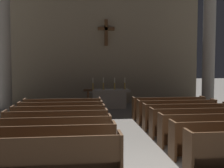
{
  "coord_description": "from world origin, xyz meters",
  "views": [
    {
      "loc": [
        -1.5,
        -5.42,
        2.3
      ],
      "look_at": [
        0.0,
        7.67,
        1.39
      ],
      "focal_mm": 44.25,
      "sensor_mm": 36.0,
      "label": 1
    }
  ],
  "objects": [
    {
      "name": "pew_right_row_3",
      "position": [
        2.23,
        1.94,
        0.48
      ],
      "size": [
        3.09,
        0.5,
        0.95
      ],
      "color": "brown",
      "rests_on": "ground"
    },
    {
      "name": "pew_left_row_2",
      "position": [
        -2.23,
        0.95,
        0.48
      ],
      "size": [
        3.09,
        0.5,
        0.95
      ],
      "color": "brown",
      "rests_on": "ground"
    },
    {
      "name": "pew_left_row_5",
      "position": [
        -2.23,
        3.92,
        0.48
      ],
      "size": [
        3.09,
        0.5,
        0.95
      ],
      "color": "brown",
      "rests_on": "ground"
    },
    {
      "name": "pew_left_row_1",
      "position": [
        -2.23,
        -0.04,
        0.48
      ],
      "size": [
        3.09,
        0.5,
        0.95
      ],
      "color": "brown",
      "rests_on": "ground"
    },
    {
      "name": "apse_with_cross",
      "position": [
        0.0,
        10.9,
        3.79
      ],
      "size": [
        11.13,
        0.43,
        7.58
      ],
      "color": "gray",
      "rests_on": "ground"
    },
    {
      "name": "pew_right_row_4",
      "position": [
        2.23,
        2.93,
        0.48
      ],
      "size": [
        3.09,
        0.5,
        0.95
      ],
      "color": "brown",
      "rests_on": "ground"
    },
    {
      "name": "column_left_second",
      "position": [
        -5.07,
        8.18,
        3.53
      ],
      "size": [
        0.93,
        0.93,
        7.24
      ],
      "color": "#ADA89E",
      "rests_on": "ground"
    },
    {
      "name": "pew_left_row_3",
      "position": [
        -2.23,
        1.94,
        0.48
      ],
      "size": [
        3.09,
        0.5,
        0.95
      ],
      "color": "brown",
      "rests_on": "ground"
    },
    {
      "name": "candlestick_outer_right",
      "position": [
        0.85,
        9.09,
        1.21
      ],
      "size": [
        0.16,
        0.16,
        0.62
      ],
      "color": "#B79338",
      "rests_on": "altar"
    },
    {
      "name": "pew_right_row_7",
      "position": [
        2.23,
        5.9,
        0.48
      ],
      "size": [
        3.09,
        0.5,
        0.95
      ],
      "color": "brown",
      "rests_on": "ground"
    },
    {
      "name": "candlestick_outer_left",
      "position": [
        -0.85,
        9.09,
        1.21
      ],
      "size": [
        0.16,
        0.16,
        0.62
      ],
      "color": "#B79338",
      "rests_on": "altar"
    },
    {
      "name": "pew_left_row_4",
      "position": [
        -2.23,
        2.93,
        0.48
      ],
      "size": [
        3.09,
        0.5,
        0.95
      ],
      "color": "brown",
      "rests_on": "ground"
    },
    {
      "name": "column_right_second",
      "position": [
        5.07,
        8.18,
        3.53
      ],
      "size": [
        0.93,
        0.93,
        7.24
      ],
      "color": "#ADA89E",
      "rests_on": "ground"
    },
    {
      "name": "pew_right_row_6",
      "position": [
        2.23,
        4.91,
        0.48
      ],
      "size": [
        3.09,
        0.5,
        0.95
      ],
      "color": "brown",
      "rests_on": "ground"
    },
    {
      "name": "altar",
      "position": [
        0.0,
        9.09,
        0.53
      ],
      "size": [
        2.2,
        0.9,
        1.01
      ],
      "color": "#A8A399",
      "rests_on": "ground"
    },
    {
      "name": "pew_left_row_7",
      "position": [
        -2.23,
        5.9,
        0.48
      ],
      "size": [
        3.09,
        0.5,
        0.95
      ],
      "color": "brown",
      "rests_on": "ground"
    },
    {
      "name": "candlestick_inner_right",
      "position": [
        0.3,
        9.09,
        1.21
      ],
      "size": [
        0.16,
        0.16,
        0.62
      ],
      "color": "#B79338",
      "rests_on": "altar"
    },
    {
      "name": "pew_right_row_5",
      "position": [
        2.23,
        3.92,
        0.48
      ],
      "size": [
        3.09,
        0.5,
        0.95
      ],
      "color": "brown",
      "rests_on": "ground"
    },
    {
      "name": "candlestick_inner_left",
      "position": [
        -0.3,
        9.09,
        1.21
      ],
      "size": [
        0.16,
        0.16,
        0.62
      ],
      "color": "#B79338",
      "rests_on": "altar"
    },
    {
      "name": "lectern",
      "position": [
        -1.14,
        7.89,
        0.55
      ],
      "size": [
        0.44,
        0.36,
        1.15
      ],
      "color": "brown",
      "rests_on": "ground"
    },
    {
      "name": "pew_left_row_6",
      "position": [
        -2.23,
        4.91,
        0.48
      ],
      "size": [
        3.09,
        0.5,
        0.95
      ],
      "color": "brown",
      "rests_on": "ground"
    }
  ]
}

